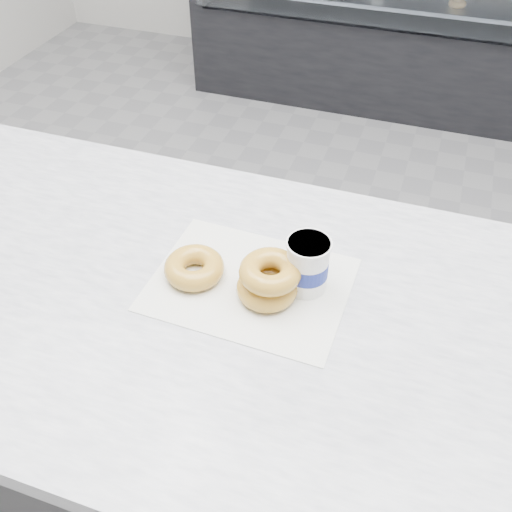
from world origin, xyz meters
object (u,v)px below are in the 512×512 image
Objects in this scene: donut_single at (194,268)px; coffee_cup at (307,265)px; counter at (259,447)px; display_case at (417,10)px; donut_stack at (269,280)px.

donut_single is 0.20m from coffee_cup.
counter is 0.49m from donut_single.
display_case is 2.72m from donut_single.
coffee_cup is at bearing -88.75° from display_case.
donut_single is (-0.14, -2.68, 0.43)m from display_case.
display_case reaches higher than donut_stack.
donut_single is 0.94× the size of donut_stack.
coffee_cup is (0.06, 0.08, 0.50)m from counter.
counter is 29.87× the size of coffee_cup.
display_case is 21.16× the size of donut_stack.
donut_stack is at bearing -138.05° from coffee_cup.
display_case is (0.00, 2.72, 0.04)m from counter.
counter is 26.98× the size of donut_stack.
display_case is 2.72m from donut_stack.
donut_stack is 1.11× the size of coffee_cup.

